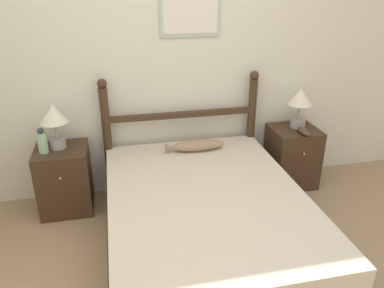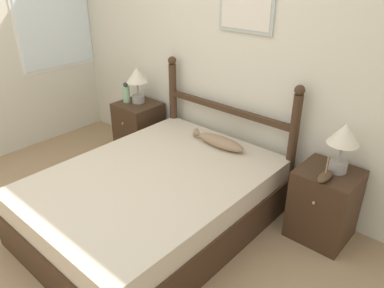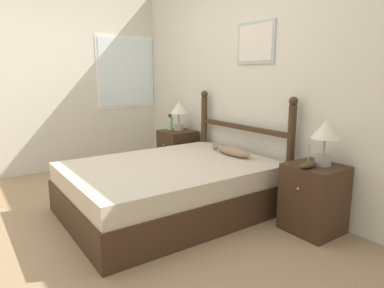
{
  "view_description": "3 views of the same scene",
  "coord_description": "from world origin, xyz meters",
  "px_view_note": "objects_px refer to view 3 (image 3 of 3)",
  "views": [
    {
      "loc": [
        -0.51,
        -1.61,
        1.94
      ],
      "look_at": [
        0.09,
        1.15,
        0.67
      ],
      "focal_mm": 35.0,
      "sensor_mm": 36.0,
      "label": 1
    },
    {
      "loc": [
        2.0,
        -1.02,
        2.04
      ],
      "look_at": [
        0.14,
        1.08,
        0.62
      ],
      "focal_mm": 35.0,
      "sensor_mm": 36.0,
      "label": 2
    },
    {
      "loc": [
        2.87,
        -1.01,
        1.35
      ],
      "look_at": [
        0.02,
        0.99,
        0.64
      ],
      "focal_mm": 32.0,
      "sensor_mm": 36.0,
      "label": 3
    }
  ],
  "objects_px": {
    "model_boat": "(308,165)",
    "fish_pillow": "(232,151)",
    "table_lamp_left": "(179,111)",
    "nightstand_right": "(314,198)",
    "bed": "(170,188)",
    "bottle": "(170,123)",
    "nightstand_left": "(178,152)",
    "table_lamp_right": "(325,134)"
  },
  "relations": [
    {
      "from": "bed",
      "to": "table_lamp_right",
      "type": "distance_m",
      "value": 1.53
    },
    {
      "from": "bed",
      "to": "nightstand_right",
      "type": "distance_m",
      "value": 1.35
    },
    {
      "from": "bottle",
      "to": "fish_pillow",
      "type": "height_order",
      "value": "bottle"
    },
    {
      "from": "model_boat",
      "to": "fish_pillow",
      "type": "height_order",
      "value": "model_boat"
    },
    {
      "from": "table_lamp_left",
      "to": "bottle",
      "type": "relative_size",
      "value": 1.74
    },
    {
      "from": "bottle",
      "to": "model_boat",
      "type": "xyz_separation_m",
      "value": [
        2.32,
        -0.09,
        -0.07
      ]
    },
    {
      "from": "bed",
      "to": "bottle",
      "type": "bearing_deg",
      "value": 148.4
    },
    {
      "from": "nightstand_left",
      "to": "bottle",
      "type": "bearing_deg",
      "value": -160.23
    },
    {
      "from": "bottle",
      "to": "model_boat",
      "type": "relative_size",
      "value": 1.1
    },
    {
      "from": "table_lamp_right",
      "to": "bottle",
      "type": "bearing_deg",
      "value": -177.9
    },
    {
      "from": "nightstand_left",
      "to": "bottle",
      "type": "xyz_separation_m",
      "value": [
        -0.12,
        -0.04,
        0.4
      ]
    },
    {
      "from": "nightstand_left",
      "to": "table_lamp_left",
      "type": "relative_size",
      "value": 1.53
    },
    {
      "from": "fish_pillow",
      "to": "table_lamp_left",
      "type": "bearing_deg",
      "value": 175.57
    },
    {
      "from": "bed",
      "to": "model_boat",
      "type": "xyz_separation_m",
      "value": [
        1.1,
        0.66,
        0.38
      ]
    },
    {
      "from": "table_lamp_right",
      "to": "bed",
      "type": "bearing_deg",
      "value": -143.51
    },
    {
      "from": "table_lamp_left",
      "to": "table_lamp_right",
      "type": "xyz_separation_m",
      "value": [
        2.23,
        0.01,
        0.0
      ]
    },
    {
      "from": "fish_pillow",
      "to": "bottle",
      "type": "bearing_deg",
      "value": 179.25
    },
    {
      "from": "table_lamp_right",
      "to": "nightstand_left",
      "type": "bearing_deg",
      "value": -178.93
    },
    {
      "from": "table_lamp_right",
      "to": "fish_pillow",
      "type": "xyz_separation_m",
      "value": [
        -1.03,
        -0.1,
        -0.32
      ]
    },
    {
      "from": "bed",
      "to": "fish_pillow",
      "type": "bearing_deg",
      "value": 82.68
    },
    {
      "from": "nightstand_left",
      "to": "fish_pillow",
      "type": "height_order",
      "value": "nightstand_left"
    },
    {
      "from": "nightstand_right",
      "to": "nightstand_left",
      "type": "bearing_deg",
      "value": 180.0
    },
    {
      "from": "bed",
      "to": "table_lamp_right",
      "type": "height_order",
      "value": "table_lamp_right"
    },
    {
      "from": "bed",
      "to": "nightstand_left",
      "type": "xyz_separation_m",
      "value": [
        -1.09,
        0.79,
        0.05
      ]
    },
    {
      "from": "nightstand_right",
      "to": "table_lamp_left",
      "type": "distance_m",
      "value": 2.27
    },
    {
      "from": "bed",
      "to": "table_lamp_right",
      "type": "bearing_deg",
      "value": 36.49
    },
    {
      "from": "nightstand_right",
      "to": "fish_pillow",
      "type": "height_order",
      "value": "nightstand_right"
    },
    {
      "from": "table_lamp_right",
      "to": "fish_pillow",
      "type": "relative_size",
      "value": 0.72
    },
    {
      "from": "table_lamp_left",
      "to": "nightstand_left",
      "type": "bearing_deg",
      "value": -62.68
    },
    {
      "from": "nightstand_left",
      "to": "fish_pillow",
      "type": "bearing_deg",
      "value": -2.97
    },
    {
      "from": "model_boat",
      "to": "fish_pillow",
      "type": "relative_size",
      "value": 0.37
    },
    {
      "from": "bed",
      "to": "model_boat",
      "type": "distance_m",
      "value": 1.34
    },
    {
      "from": "table_lamp_left",
      "to": "bottle",
      "type": "distance_m",
      "value": 0.21
    },
    {
      "from": "model_boat",
      "to": "table_lamp_left",
      "type": "bearing_deg",
      "value": 175.73
    },
    {
      "from": "nightstand_right",
      "to": "fish_pillow",
      "type": "distance_m",
      "value": 1.03
    },
    {
      "from": "nightstand_left",
      "to": "model_boat",
      "type": "height_order",
      "value": "model_boat"
    },
    {
      "from": "nightstand_left",
      "to": "bottle",
      "type": "relative_size",
      "value": 2.67
    },
    {
      "from": "nightstand_right",
      "to": "bottle",
      "type": "distance_m",
      "value": 2.34
    },
    {
      "from": "bed",
      "to": "fish_pillow",
      "type": "relative_size",
      "value": 3.63
    },
    {
      "from": "nightstand_right",
      "to": "table_lamp_right",
      "type": "height_order",
      "value": "table_lamp_right"
    },
    {
      "from": "bottle",
      "to": "bed",
      "type": "bearing_deg",
      "value": -31.6
    },
    {
      "from": "bed",
      "to": "bottle",
      "type": "distance_m",
      "value": 1.49
    }
  ]
}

